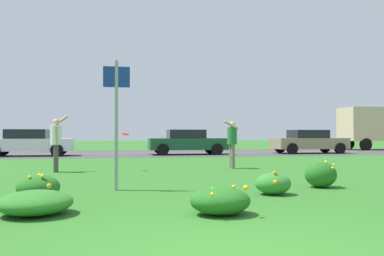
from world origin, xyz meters
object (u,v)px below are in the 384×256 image
(sign_post_near_path, at_px, (116,112))
(car_dark_green_center_right, at_px, (187,142))
(box_truck_silver, at_px, (383,126))
(car_white_center_left, at_px, (29,142))
(frisbee_red, at_px, (125,134))
(person_catcher_green_shirt, at_px, (232,140))
(person_thrower_white_shirt, at_px, (56,140))
(car_tan_rightmost, at_px, (309,141))

(sign_post_near_path, bearing_deg, car_dark_green_center_right, 74.03)
(sign_post_near_path, distance_m, box_truck_silver, 27.60)
(sign_post_near_path, height_order, car_white_center_left, sign_post_near_path)
(frisbee_red, xyz_separation_m, box_truck_silver, (19.85, 14.24, 0.61))
(frisbee_red, bearing_deg, car_dark_green_center_right, 68.75)
(person_catcher_green_shirt, distance_m, box_truck_silver, 21.43)
(person_catcher_green_shirt, height_order, box_truck_silver, box_truck_silver)
(person_thrower_white_shirt, relative_size, car_dark_green_center_right, 0.40)
(person_thrower_white_shirt, bearing_deg, sign_post_near_path, -67.90)
(car_white_center_left, bearing_deg, box_truck_silver, 10.07)
(frisbee_red, relative_size, car_tan_rightmost, 0.05)
(sign_post_near_path, distance_m, person_catcher_green_shirt, 6.29)
(person_thrower_white_shirt, distance_m, car_white_center_left, 10.31)
(person_thrower_white_shirt, xyz_separation_m, frisbee_red, (2.15, 0.09, 0.19))
(sign_post_near_path, height_order, person_catcher_green_shirt, sign_post_near_path)
(car_tan_rightmost, bearing_deg, box_truck_silver, 27.78)
(sign_post_near_path, bearing_deg, car_white_center_left, 107.67)
(person_thrower_white_shirt, relative_size, frisbee_red, 7.43)
(car_tan_rightmost, bearing_deg, frisbee_red, -139.45)
(car_white_center_left, distance_m, box_truck_silver, 25.18)
(sign_post_near_path, distance_m, person_thrower_white_shirt, 4.93)
(sign_post_near_path, bearing_deg, box_truck_silver, 43.08)
(person_catcher_green_shirt, bearing_deg, sign_post_near_path, -129.60)
(person_catcher_green_shirt, distance_m, car_dark_green_center_right, 9.64)
(car_white_center_left, bearing_deg, car_tan_rightmost, 0.00)
(sign_post_near_path, xyz_separation_m, car_white_center_left, (-4.60, 14.45, -0.92))
(car_dark_green_center_right, distance_m, car_tan_rightmost, 7.67)
(sign_post_near_path, bearing_deg, person_catcher_green_shirt, 50.40)
(car_dark_green_center_right, bearing_deg, car_white_center_left, 180.00)
(frisbee_red, xyz_separation_m, car_tan_rightmost, (11.50, 9.84, -0.46))
(frisbee_red, relative_size, car_dark_green_center_right, 0.05)
(person_catcher_green_shirt, bearing_deg, car_white_center_left, 131.70)
(person_catcher_green_shirt, relative_size, car_dark_green_center_right, 0.37)
(car_tan_rightmost, distance_m, box_truck_silver, 9.50)
(person_catcher_green_shirt, relative_size, car_white_center_left, 0.37)
(sign_post_near_path, relative_size, car_tan_rightmost, 0.61)
(frisbee_red, height_order, car_white_center_left, car_white_center_left)
(sign_post_near_path, height_order, frisbee_red, sign_post_near_path)
(sign_post_near_path, distance_m, car_dark_green_center_right, 15.06)
(car_tan_rightmost, bearing_deg, car_dark_green_center_right, 180.00)
(person_thrower_white_shirt, height_order, car_tan_rightmost, person_thrower_white_shirt)
(person_catcher_green_shirt, height_order, car_tan_rightmost, person_catcher_green_shirt)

